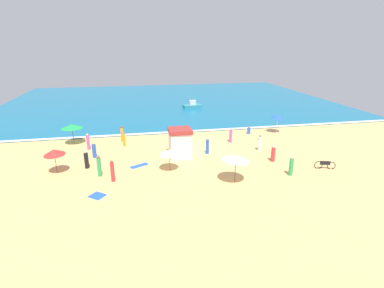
{
  "coord_description": "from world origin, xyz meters",
  "views": [
    {
      "loc": [
        -6.8,
        -29.31,
        10.7
      ],
      "look_at": [
        -1.13,
        -0.73,
        0.8
      ],
      "focal_mm": 28.04,
      "sensor_mm": 36.0,
      "label": 1
    }
  ],
  "objects_px": {
    "beachgoer_7": "(86,160)",
    "small_boat_0": "(192,105)",
    "beach_umbrella_3": "(236,158)",
    "beach_umbrella_1": "(72,126)",
    "beachgoer_3": "(231,135)",
    "beach_umbrella_0": "(278,117)",
    "beachgoer_8": "(88,142)",
    "parked_bicycle": "(325,165)",
    "beachgoer_9": "(112,171)",
    "beach_umbrella_2": "(54,152)",
    "beachgoer_6": "(124,139)",
    "beachgoer_10": "(260,143)",
    "beachgoer_4": "(99,166)",
    "beach_umbrella_4": "(170,152)",
    "lifeguard_cabana": "(180,143)",
    "beachgoer_12": "(207,146)",
    "beachgoer_5": "(94,150)",
    "beachgoer_1": "(291,166)",
    "beachgoer_2": "(122,134)",
    "beachgoer_0": "(273,154)",
    "beachgoer_11": "(249,130)"
  },
  "relations": [
    {
      "from": "beachgoer_3",
      "to": "beachgoer_7",
      "type": "xyz_separation_m",
      "value": [
        -14.93,
        -4.54,
        -0.03
      ]
    },
    {
      "from": "beachgoer_2",
      "to": "beachgoer_11",
      "type": "relative_size",
      "value": 1.95
    },
    {
      "from": "beach_umbrella_1",
      "to": "beach_umbrella_2",
      "type": "relative_size",
      "value": 0.95
    },
    {
      "from": "beachgoer_4",
      "to": "beachgoer_10",
      "type": "distance_m",
      "value": 16.08
    },
    {
      "from": "beach_umbrella_2",
      "to": "beach_umbrella_0",
      "type": "bearing_deg",
      "value": 17.47
    },
    {
      "from": "beachgoer_8",
      "to": "small_boat_0",
      "type": "distance_m",
      "value": 23.39
    },
    {
      "from": "beach_umbrella_3",
      "to": "beachgoer_4",
      "type": "height_order",
      "value": "beach_umbrella_3"
    },
    {
      "from": "beachgoer_9",
      "to": "beachgoer_6",
      "type": "bearing_deg",
      "value": 85.1
    },
    {
      "from": "beachgoer_10",
      "to": "small_boat_0",
      "type": "height_order",
      "value": "beachgoer_10"
    },
    {
      "from": "lifeguard_cabana",
      "to": "beachgoer_2",
      "type": "distance_m",
      "value": 8.32
    },
    {
      "from": "beachgoer_9",
      "to": "beachgoer_12",
      "type": "height_order",
      "value": "beachgoer_9"
    },
    {
      "from": "beach_umbrella_1",
      "to": "beach_umbrella_0",
      "type": "bearing_deg",
      "value": -0.73
    },
    {
      "from": "beach_umbrella_3",
      "to": "beachgoer_7",
      "type": "relative_size",
      "value": 1.44
    },
    {
      "from": "beach_umbrella_0",
      "to": "beachgoer_8",
      "type": "distance_m",
      "value": 22.31
    },
    {
      "from": "beachgoer_4",
      "to": "beachgoer_12",
      "type": "xyz_separation_m",
      "value": [
        10.18,
        3.46,
        -0.05
      ]
    },
    {
      "from": "beach_umbrella_3",
      "to": "beachgoer_4",
      "type": "relative_size",
      "value": 1.29
    },
    {
      "from": "beachgoer_12",
      "to": "beach_umbrella_3",
      "type": "bearing_deg",
      "value": -84.82
    },
    {
      "from": "beachgoer_9",
      "to": "small_boat_0",
      "type": "bearing_deg",
      "value": 65.91
    },
    {
      "from": "parked_bicycle",
      "to": "beachgoer_8",
      "type": "bearing_deg",
      "value": 156.13
    },
    {
      "from": "beach_umbrella_0",
      "to": "beachgoer_9",
      "type": "xyz_separation_m",
      "value": [
        -19.29,
        -10.25,
        -1.18
      ]
    },
    {
      "from": "beach_umbrella_3",
      "to": "parked_bicycle",
      "type": "xyz_separation_m",
      "value": [
        8.74,
        0.97,
        -1.71
      ]
    },
    {
      "from": "beachgoer_1",
      "to": "small_boat_0",
      "type": "height_order",
      "value": "beachgoer_1"
    },
    {
      "from": "beach_umbrella_0",
      "to": "beachgoer_6",
      "type": "height_order",
      "value": "beach_umbrella_0"
    },
    {
      "from": "lifeguard_cabana",
      "to": "beach_umbrella_3",
      "type": "bearing_deg",
      "value": -62.07
    },
    {
      "from": "small_boat_0",
      "to": "beach_umbrella_2",
      "type": "bearing_deg",
      "value": -124.99
    },
    {
      "from": "beach_umbrella_1",
      "to": "beachgoer_6",
      "type": "distance_m",
      "value": 5.92
    },
    {
      "from": "beach_umbrella_2",
      "to": "parked_bicycle",
      "type": "xyz_separation_m",
      "value": [
        23.23,
        -3.7,
        -1.53
      ]
    },
    {
      "from": "lifeguard_cabana",
      "to": "beachgoer_8",
      "type": "height_order",
      "value": "lifeguard_cabana"
    },
    {
      "from": "beach_umbrella_1",
      "to": "beachgoer_3",
      "type": "bearing_deg",
      "value": -9.15
    },
    {
      "from": "beachgoer_5",
      "to": "beachgoer_9",
      "type": "bearing_deg",
      "value": -70.66
    },
    {
      "from": "beachgoer_3",
      "to": "parked_bicycle",
      "type": "bearing_deg",
      "value": -56.34
    },
    {
      "from": "beachgoer_9",
      "to": "beach_umbrella_0",
      "type": "bearing_deg",
      "value": 27.99
    },
    {
      "from": "beachgoer_3",
      "to": "beach_umbrella_0",
      "type": "bearing_deg",
      "value": 19.99
    },
    {
      "from": "beachgoer_7",
      "to": "small_boat_0",
      "type": "height_order",
      "value": "beachgoer_7"
    },
    {
      "from": "beachgoer_8",
      "to": "small_boat_0",
      "type": "height_order",
      "value": "beachgoer_8"
    },
    {
      "from": "beach_umbrella_0",
      "to": "beachgoer_9",
      "type": "height_order",
      "value": "beach_umbrella_0"
    },
    {
      "from": "beach_umbrella_4",
      "to": "beachgoer_7",
      "type": "distance_m",
      "value": 7.54
    },
    {
      "from": "beach_umbrella_0",
      "to": "beachgoer_9",
      "type": "bearing_deg",
      "value": -152.01
    },
    {
      "from": "beachgoer_3",
      "to": "beachgoer_12",
      "type": "height_order",
      "value": "beachgoer_12"
    },
    {
      "from": "beach_umbrella_4",
      "to": "beachgoer_8",
      "type": "height_order",
      "value": "beach_umbrella_4"
    },
    {
      "from": "beachgoer_7",
      "to": "beachgoer_10",
      "type": "bearing_deg",
      "value": 4.48
    },
    {
      "from": "beach_umbrella_3",
      "to": "beachgoer_6",
      "type": "xyz_separation_m",
      "value": [
        -8.9,
        10.75,
        -1.3
      ]
    },
    {
      "from": "beach_umbrella_3",
      "to": "beachgoer_2",
      "type": "distance_m",
      "value": 15.52
    },
    {
      "from": "parked_bicycle",
      "to": "beachgoer_10",
      "type": "bearing_deg",
      "value": 123.97
    },
    {
      "from": "parked_bicycle",
      "to": "beachgoer_1",
      "type": "distance_m",
      "value": 3.76
    },
    {
      "from": "beachgoer_0",
      "to": "beachgoer_2",
      "type": "height_order",
      "value": "beachgoer_2"
    },
    {
      "from": "beachgoer_0",
      "to": "small_boat_0",
      "type": "relative_size",
      "value": 0.48
    },
    {
      "from": "beachgoer_0",
      "to": "beachgoer_10",
      "type": "height_order",
      "value": "beachgoer_10"
    },
    {
      "from": "beach_umbrella_1",
      "to": "beach_umbrella_4",
      "type": "xyz_separation_m",
      "value": [
        9.55,
        -9.23,
        -0.33
      ]
    },
    {
      "from": "beachgoer_1",
      "to": "beachgoer_7",
      "type": "distance_m",
      "value": 17.84
    }
  ]
}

